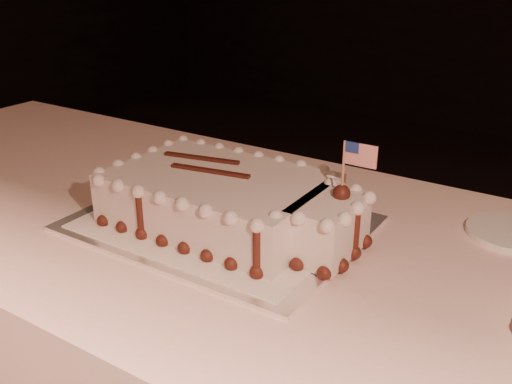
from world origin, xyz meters
The scene contains 4 objects.
cake_board centered at (-0.11, 0.58, 0.75)m, with size 0.51×0.38×0.01m, color white.
doily centered at (-0.11, 0.58, 0.76)m, with size 0.45×0.34×0.00m, color silver.
sheet_cake centered at (-0.09, 0.58, 0.81)m, with size 0.48×0.28×0.19m.
side_plate centered at (0.34, 0.83, 0.76)m, with size 0.15×0.15×0.01m, color white.
Camera 1 is at (0.45, -0.17, 1.22)m, focal length 40.00 mm.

